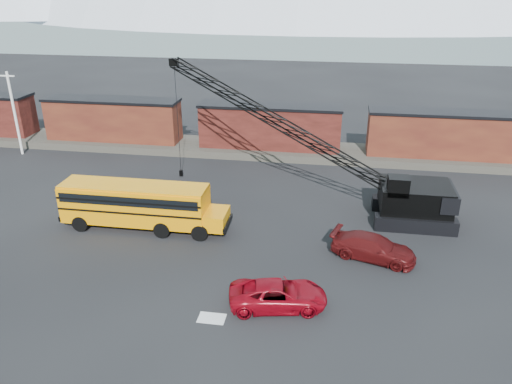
% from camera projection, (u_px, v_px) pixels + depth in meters
% --- Properties ---
extents(ground, '(160.00, 160.00, 0.00)m').
position_uv_depth(ground, '(220.00, 275.00, 29.22)').
color(ground, black).
rests_on(ground, ground).
extents(gravel_berm, '(120.00, 5.00, 0.70)m').
position_uv_depth(gravel_berm, '(270.00, 150.00, 48.99)').
color(gravel_berm, '#4A463D').
rests_on(gravel_berm, ground).
extents(boxcar_west_near, '(13.70, 3.10, 4.17)m').
position_uv_depth(boxcar_west_near, '(113.00, 119.00, 50.35)').
color(boxcar_west_near, '#411612').
rests_on(boxcar_west_near, gravel_berm).
extents(boxcar_mid, '(13.70, 3.10, 4.17)m').
position_uv_depth(boxcar_mid, '(270.00, 126.00, 48.02)').
color(boxcar_mid, '#581F18').
rests_on(boxcar_mid, gravel_berm).
extents(boxcar_east_near, '(13.70, 3.10, 4.17)m').
position_uv_depth(boxcar_east_near, '(443.00, 134.00, 45.70)').
color(boxcar_east_near, '#411612').
rests_on(boxcar_east_near, gravel_berm).
extents(utility_pole, '(1.40, 0.24, 8.00)m').
position_uv_depth(utility_pole, '(15.00, 112.00, 47.34)').
color(utility_pole, silver).
rests_on(utility_pole, ground).
extents(snow_patch, '(1.40, 0.90, 0.02)m').
position_uv_depth(snow_patch, '(212.00, 318.00, 25.52)').
color(snow_patch, silver).
rests_on(snow_patch, ground).
extents(school_bus, '(11.65, 2.65, 3.19)m').
position_uv_depth(school_bus, '(140.00, 204.00, 34.01)').
color(school_bus, orange).
rests_on(school_bus, ground).
extents(red_pickup, '(5.50, 3.30, 1.43)m').
position_uv_depth(red_pickup, '(278.00, 295.00, 26.20)').
color(red_pickup, maroon).
rests_on(red_pickup, ground).
extents(maroon_suv, '(5.57, 3.52, 1.50)m').
position_uv_depth(maroon_suv, '(373.00, 247.00, 30.67)').
color(maroon_suv, '#480C0D').
rests_on(maroon_suv, ground).
extents(crawler_crane, '(22.04, 8.15, 10.31)m').
position_uv_depth(crawler_crane, '(280.00, 123.00, 37.26)').
color(crawler_crane, black).
rests_on(crawler_crane, ground).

